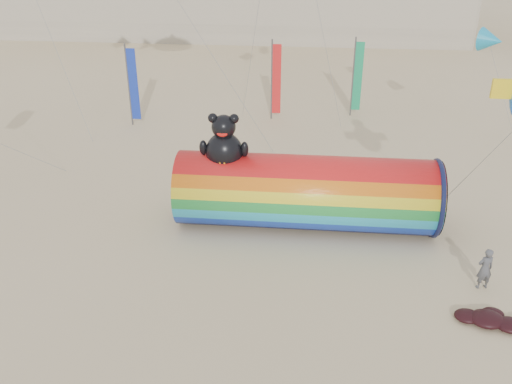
{
  "coord_description": "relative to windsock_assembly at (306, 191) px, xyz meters",
  "views": [
    {
      "loc": [
        2.51,
        -18.79,
        12.75
      ],
      "look_at": [
        0.5,
        1.5,
        2.4
      ],
      "focal_mm": 40.0,
      "sensor_mm": 36.0,
      "label": 1
    }
  ],
  "objects": [
    {
      "name": "fabric_bundle",
      "position": [
        6.51,
        -6.05,
        -1.53
      ],
      "size": [
        2.62,
        1.35,
        0.41
      ],
      "color": "black",
      "rests_on": "ground"
    },
    {
      "name": "windsock_assembly",
      "position": [
        0.0,
        0.0,
        0.0
      ],
      "size": [
        11.14,
        3.39,
        5.14
      ],
      "color": "red",
      "rests_on": "ground"
    },
    {
      "name": "ground",
      "position": [
        -2.48,
        -3.21,
        -1.7
      ],
      "size": [
        160.0,
        160.0,
        0.0
      ],
      "primitive_type": "plane",
      "color": "#CCB58C",
      "rests_on": "ground"
    },
    {
      "name": "festival_banners",
      "position": [
        -3.47,
        13.53,
        0.93
      ],
      "size": [
        14.69,
        3.33,
        5.2
      ],
      "color": "#59595E",
      "rests_on": "ground"
    },
    {
      "name": "kite_handler",
      "position": [
        6.65,
        -3.99,
        -0.87
      ],
      "size": [
        0.69,
        0.55,
        1.68
      ],
      "primitive_type": "imported",
      "rotation": [
        0.0,
        0.0,
        3.41
      ],
      "color": "#4E4F54",
      "rests_on": "ground"
    }
  ]
}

